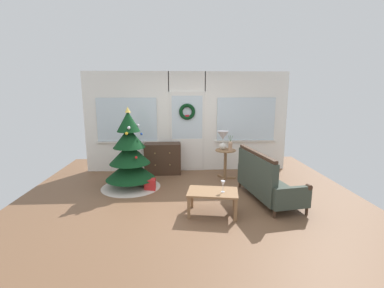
% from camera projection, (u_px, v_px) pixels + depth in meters
% --- Properties ---
extents(ground_plane, '(6.76, 6.76, 0.00)m').
position_uv_depth(ground_plane, '(191.00, 201.00, 5.19)').
color(ground_plane, brown).
extents(back_wall_with_door, '(5.20, 0.19, 2.55)m').
position_uv_depth(back_wall_with_door, '(187.00, 122.00, 6.99)').
color(back_wall_with_door, white).
rests_on(back_wall_with_door, ground).
extents(christmas_tree, '(1.28, 1.28, 1.75)m').
position_uv_depth(christmas_tree, '(130.00, 158.00, 5.81)').
color(christmas_tree, '#4C331E').
rests_on(christmas_tree, ground).
extents(dresser_cabinet, '(0.91, 0.46, 0.78)m').
position_uv_depth(dresser_cabinet, '(163.00, 158.00, 6.84)').
color(dresser_cabinet, '#3D281C').
rests_on(dresser_cabinet, ground).
extents(settee_sofa, '(0.95, 1.71, 0.96)m').
position_uv_depth(settee_sofa, '(265.00, 181.00, 5.17)').
color(settee_sofa, '#3D281C').
rests_on(settee_sofa, ground).
extents(side_table, '(0.50, 0.48, 0.71)m').
position_uv_depth(side_table, '(225.00, 158.00, 6.39)').
color(side_table, '#8E6642').
rests_on(side_table, ground).
extents(table_lamp, '(0.28, 0.28, 0.44)m').
position_uv_depth(table_lamp, '(223.00, 138.00, 6.33)').
color(table_lamp, silver).
rests_on(table_lamp, side_table).
extents(flower_vase, '(0.11, 0.10, 0.35)m').
position_uv_depth(flower_vase, '(230.00, 145.00, 6.27)').
color(flower_vase, tan).
rests_on(flower_vase, side_table).
extents(coffee_table, '(0.92, 0.65, 0.41)m').
position_uv_depth(coffee_table, '(213.00, 195.00, 4.58)').
color(coffee_table, '#8E6642').
rests_on(coffee_table, ground).
extents(wine_glass, '(0.08, 0.08, 0.20)m').
position_uv_depth(wine_glass, '(223.00, 184.00, 4.50)').
color(wine_glass, silver).
rests_on(wine_glass, coffee_table).
extents(gift_box, '(0.23, 0.21, 0.23)m').
position_uv_depth(gift_box, '(150.00, 184.00, 5.75)').
color(gift_box, red).
rests_on(gift_box, ground).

